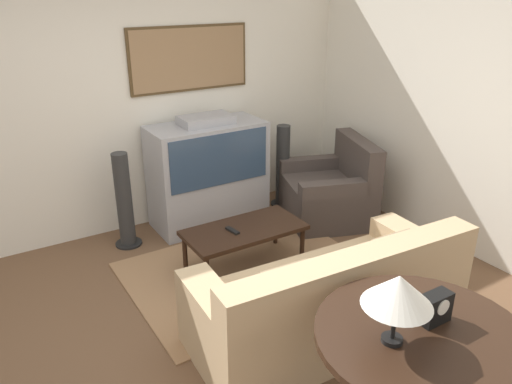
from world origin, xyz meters
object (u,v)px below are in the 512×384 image
at_px(table_lamp, 398,291).
at_px(mantel_clock, 435,308).
at_px(coffee_table, 244,232).
at_px(console_table, 423,344).
at_px(couch, 330,301).
at_px(tv, 208,173).
at_px(speaker_tower_right, 283,168).
at_px(speaker_tower_left, 124,203).
at_px(armchair, 330,193).

height_order(table_lamp, mantel_clock, table_lamp).
bearing_deg(coffee_table, console_table, -94.98).
height_order(couch, mantel_clock, mantel_clock).
bearing_deg(tv, couch, -93.53).
relative_size(couch, speaker_tower_right, 2.12).
relative_size(couch, speaker_tower_left, 2.12).
xyz_separation_m(armchair, mantel_clock, (-1.42, -2.53, 0.56)).
height_order(couch, console_table, couch).
relative_size(armchair, coffee_table, 1.08).
xyz_separation_m(tv, speaker_tower_right, (0.94, -0.04, -0.11)).
distance_m(couch, speaker_tower_right, 2.43).
height_order(couch, armchair, armchair).
xyz_separation_m(console_table, speaker_tower_left, (-0.58, 3.15, -0.25)).
height_order(tv, mantel_clock, tv).
bearing_deg(console_table, table_lamp, 165.31).
xyz_separation_m(couch, coffee_table, (-0.03, 1.17, 0.06)).
bearing_deg(couch, armchair, -126.47).
xyz_separation_m(couch, speaker_tower_left, (-0.80, 2.17, 0.15)).
bearing_deg(table_lamp, console_table, -14.69).
height_order(mantel_clock, speaker_tower_right, speaker_tower_right).
bearing_deg(couch, console_table, 80.59).
bearing_deg(armchair, speaker_tower_left, -85.90).
bearing_deg(table_lamp, armchair, 55.67).
bearing_deg(speaker_tower_left, couch, -69.65).
distance_m(tv, armchair, 1.36).
bearing_deg(console_table, tv, 83.63).
bearing_deg(table_lamp, tv, 80.24).
xyz_separation_m(armchair, coffee_table, (-1.35, -0.42, 0.07)).
relative_size(table_lamp, speaker_tower_right, 0.40).
distance_m(tv, speaker_tower_left, 0.95).
distance_m(mantel_clock, speaker_tower_left, 3.21).
bearing_deg(speaker_tower_left, speaker_tower_right, 0.00).
distance_m(tv, speaker_tower_right, 0.95).
relative_size(armchair, console_table, 1.04).
distance_m(table_lamp, speaker_tower_right, 3.49).
distance_m(armchair, mantel_clock, 2.95).
bearing_deg(tv, speaker_tower_right, -2.60).
bearing_deg(table_lamp, mantel_clock, -0.15).
xyz_separation_m(mantel_clock, speaker_tower_left, (-0.71, 3.10, -0.40)).
xyz_separation_m(mantel_clock, speaker_tower_right, (1.17, 3.10, -0.40)).
xyz_separation_m(table_lamp, mantel_clock, (0.31, -0.00, -0.21)).
bearing_deg(console_table, coffee_table, 85.02).
height_order(tv, coffee_table, tv).
height_order(coffee_table, table_lamp, table_lamp).
distance_m(coffee_table, console_table, 2.19).
relative_size(console_table, table_lamp, 2.92).
bearing_deg(mantel_clock, armchair, 60.74).
distance_m(couch, console_table, 1.08).
height_order(tv, armchair, tv).
xyz_separation_m(tv, armchair, (1.18, -0.62, -0.27)).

